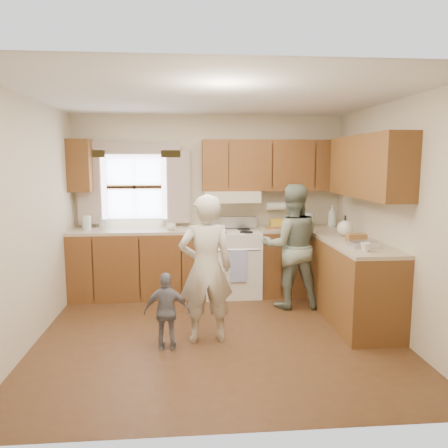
{
  "coord_description": "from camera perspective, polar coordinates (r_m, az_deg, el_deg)",
  "views": [
    {
      "loc": [
        -0.31,
        -4.5,
        1.86
      ],
      "look_at": [
        0.1,
        0.4,
        1.15
      ],
      "focal_mm": 35.0,
      "sensor_mm": 36.0,
      "label": 1
    }
  ],
  "objects": [
    {
      "name": "room",
      "position": [
        4.55,
        -0.83,
        0.51
      ],
      "size": [
        3.8,
        3.8,
        3.8
      ],
      "color": "#4C2D17",
      "rests_on": "ground"
    },
    {
      "name": "kitchen_fixtures",
      "position": [
        5.74,
        4.56,
        -2.06
      ],
      "size": [
        3.8,
        2.25,
        2.15
      ],
      "color": "#4B2510",
      "rests_on": "ground"
    },
    {
      "name": "stove",
      "position": [
        6.13,
        1.05,
        -4.93
      ],
      "size": [
        0.76,
        0.67,
        1.07
      ],
      "color": "silver",
      "rests_on": "ground"
    },
    {
      "name": "woman_left",
      "position": [
        4.5,
        -2.38,
        -5.85
      ],
      "size": [
        0.6,
        0.42,
        1.53
      ],
      "primitive_type": "imported",
      "rotation": [
        0.0,
        0.0,
        3.25
      ],
      "color": "beige",
      "rests_on": "ground"
    },
    {
      "name": "woman_right",
      "position": [
        5.61,
        8.82,
        -2.89
      ],
      "size": [
        0.78,
        0.62,
        1.58
      ],
      "primitive_type": "imported",
      "rotation": [
        0.0,
        0.0,
        3.11
      ],
      "color": "#22392D",
      "rests_on": "ground"
    },
    {
      "name": "child",
      "position": [
        4.43,
        -7.45,
        -11.25
      ],
      "size": [
        0.47,
        0.22,
        0.78
      ],
      "primitive_type": "imported",
      "rotation": [
        0.0,
        0.0,
        3.07
      ],
      "color": "gray",
      "rests_on": "ground"
    }
  ]
}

